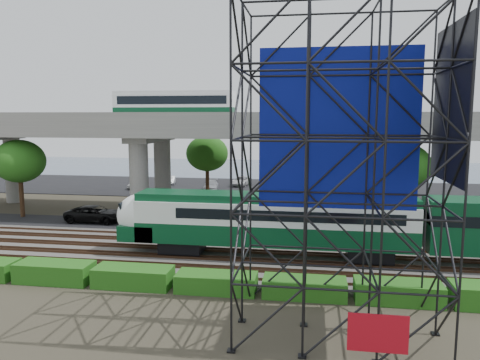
# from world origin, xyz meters

# --- Properties ---
(ground) EXTENTS (140.00, 140.00, 0.00)m
(ground) POSITION_xyz_m (0.00, 0.00, 0.00)
(ground) COLOR #474233
(ground) RESTS_ON ground
(ballast_bed) EXTENTS (90.00, 12.00, 0.20)m
(ballast_bed) POSITION_xyz_m (0.00, 2.00, 0.10)
(ballast_bed) COLOR slate
(ballast_bed) RESTS_ON ground
(service_road) EXTENTS (90.00, 5.00, 0.08)m
(service_road) POSITION_xyz_m (0.00, 10.50, 0.04)
(service_road) COLOR black
(service_road) RESTS_ON ground
(parking_lot) EXTENTS (90.00, 18.00, 0.08)m
(parking_lot) POSITION_xyz_m (0.00, 34.00, 0.04)
(parking_lot) COLOR black
(parking_lot) RESTS_ON ground
(harbor_water) EXTENTS (140.00, 40.00, 0.03)m
(harbor_water) POSITION_xyz_m (0.00, 56.00, 0.01)
(harbor_water) COLOR #41526C
(harbor_water) RESTS_ON ground
(rail_tracks) EXTENTS (90.00, 9.52, 0.16)m
(rail_tracks) POSITION_xyz_m (0.00, 2.00, 0.28)
(rail_tracks) COLOR #472D1E
(rail_tracks) RESTS_ON ballast_bed
(commuter_train) EXTENTS (29.30, 3.06, 4.30)m
(commuter_train) POSITION_xyz_m (5.82, 2.00, 2.88)
(commuter_train) COLOR black
(commuter_train) RESTS_ON rail_tracks
(overpass) EXTENTS (80.00, 12.00, 12.40)m
(overpass) POSITION_xyz_m (-0.54, 16.00, 8.21)
(overpass) COLOR #9E9B93
(overpass) RESTS_ON ground
(scaffold_tower) EXTENTS (9.36, 6.36, 15.00)m
(scaffold_tower) POSITION_xyz_m (7.56, -7.98, 7.47)
(scaffold_tower) COLOR black
(scaffold_tower) RESTS_ON ground
(hedge_strip) EXTENTS (34.60, 1.80, 1.20)m
(hedge_strip) POSITION_xyz_m (1.01, -4.30, 0.56)
(hedge_strip) COLOR #1B5B14
(hedge_strip) RESTS_ON ground
(trees) EXTENTS (40.94, 16.94, 7.69)m
(trees) POSITION_xyz_m (-4.67, 16.17, 5.57)
(trees) COLOR #382314
(trees) RESTS_ON ground
(suv) EXTENTS (5.55, 2.62, 1.53)m
(suv) POSITION_xyz_m (-13.79, 10.89, 0.85)
(suv) COLOR black
(suv) RESTS_ON service_road
(parked_cars) EXTENTS (36.82, 9.82, 1.31)m
(parked_cars) POSITION_xyz_m (-0.01, 33.56, 0.69)
(parked_cars) COLOR silver
(parked_cars) RESTS_ON parking_lot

